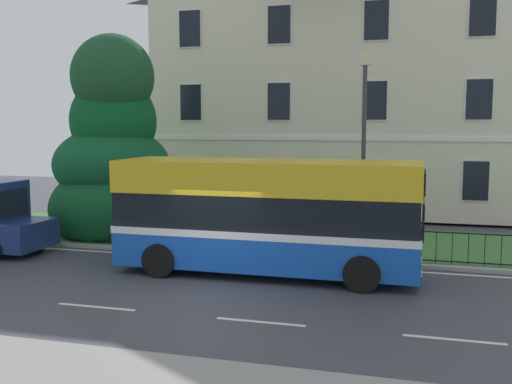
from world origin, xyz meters
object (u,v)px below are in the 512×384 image
object	(u,v)px
single_decker_bus	(268,215)
street_lamp_post	(364,140)
litter_bin	(151,225)
georgian_townhouse	(341,85)
evergreen_tree	(113,161)

from	to	relation	value
single_decker_bus	street_lamp_post	distance (m)	4.37
litter_bin	georgian_townhouse	bearing A→B (deg)	66.07
litter_bin	single_decker_bus	bearing A→B (deg)	-30.51
georgian_townhouse	litter_bin	distance (m)	13.91
street_lamp_post	litter_bin	world-z (taller)	street_lamp_post
georgian_townhouse	evergreen_tree	size ratio (longest dim) A/B	2.08
georgian_townhouse	evergreen_tree	bearing A→B (deg)	-124.86
evergreen_tree	georgian_townhouse	bearing A→B (deg)	55.14
georgian_townhouse	single_decker_bus	size ratio (longest dim) A/B	1.99
georgian_townhouse	litter_bin	bearing A→B (deg)	-113.93
georgian_townhouse	street_lamp_post	xyz separation A→B (m)	(2.26, -11.59, -2.50)
evergreen_tree	street_lamp_post	distance (m)	9.65
single_decker_bus	street_lamp_post	world-z (taller)	street_lamp_post
evergreen_tree	litter_bin	world-z (taller)	evergreen_tree
street_lamp_post	evergreen_tree	bearing A→B (deg)	173.18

